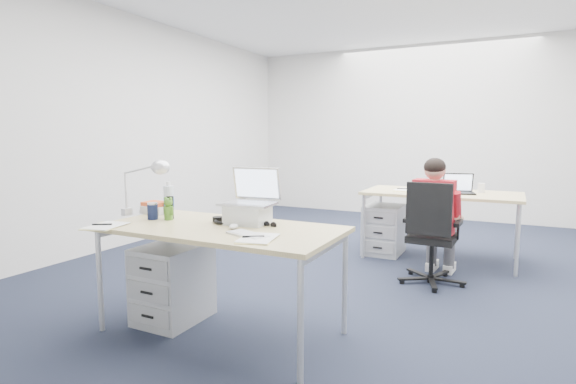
{
  "coord_description": "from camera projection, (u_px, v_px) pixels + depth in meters",
  "views": [
    {
      "loc": [
        1.22,
        -4.07,
        1.32
      ],
      "look_at": [
        -0.49,
        -0.66,
        0.85
      ],
      "focal_mm": 28.0,
      "sensor_mm": 36.0,
      "label": 1
    }
  ],
  "objects": [
    {
      "name": "floor",
      "position": [
        364.0,
        275.0,
        4.31
      ],
      "size": [
        7.0,
        7.0,
        0.0
      ],
      "primitive_type": "plane",
      "color": "black",
      "rests_on": "ground"
    },
    {
      "name": "room",
      "position": [
        368.0,
        93.0,
        4.1
      ],
      "size": [
        6.02,
        7.02,
        2.8
      ],
      "color": "silver",
      "rests_on": "ground"
    },
    {
      "name": "desk_near",
      "position": [
        221.0,
        233.0,
        2.97
      ],
      "size": [
        1.6,
        0.8,
        0.73
      ],
      "color": "tan",
      "rests_on": "ground"
    },
    {
      "name": "desk_far",
      "position": [
        441.0,
        196.0,
        4.82
      ],
      "size": [
        1.6,
        0.8,
        0.73
      ],
      "color": "tan",
      "rests_on": "ground"
    },
    {
      "name": "office_chair",
      "position": [
        431.0,
        255.0,
        4.03
      ],
      "size": [
        0.61,
        0.61,
        0.93
      ],
      "rotation": [
        0.0,
        0.0,
        -0.04
      ],
      "color": "black",
      "rests_on": "ground"
    },
    {
      "name": "seated_person",
      "position": [
        436.0,
        219.0,
        4.14
      ],
      "size": [
        0.37,
        0.63,
        1.13
      ],
      "rotation": [
        0.0,
        0.0,
        -0.08
      ],
      "color": "#B31923",
      "rests_on": "ground"
    },
    {
      "name": "drawer_pedestal_near",
      "position": [
        173.0,
        283.0,
        3.23
      ],
      "size": [
        0.4,
        0.5,
        0.55
      ],
      "primitive_type": "cube",
      "color": "#AAADAF",
      "rests_on": "ground"
    },
    {
      "name": "drawer_pedestal_far",
      "position": [
        384.0,
        229.0,
        5.1
      ],
      "size": [
        0.4,
        0.5,
        0.55
      ],
      "primitive_type": "cube",
      "color": "#AAADAF",
      "rests_on": "ground"
    },
    {
      "name": "silver_laptop",
      "position": [
        248.0,
        196.0,
        3.04
      ],
      "size": [
        0.38,
        0.31,
        0.38
      ],
      "primitive_type": null,
      "rotation": [
        0.0,
        0.0,
        0.1
      ],
      "color": "silver",
      "rests_on": "desk_near"
    },
    {
      "name": "wireless_keyboard",
      "position": [
        248.0,
        234.0,
        2.7
      ],
      "size": [
        0.31,
        0.21,
        0.01
      ],
      "primitive_type": "cube",
      "rotation": [
        0.0,
        0.0,
        -0.35
      ],
      "color": "white",
      "rests_on": "desk_near"
    },
    {
      "name": "computer_mouse",
      "position": [
        234.0,
        227.0,
        2.89
      ],
      "size": [
        0.08,
        0.1,
        0.03
      ],
      "primitive_type": "ellipsoid",
      "rotation": [
        0.0,
        0.0,
        0.3
      ],
      "color": "white",
      "rests_on": "desk_near"
    },
    {
      "name": "headphones",
      "position": [
        227.0,
        220.0,
        3.09
      ],
      "size": [
        0.25,
        0.2,
        0.04
      ],
      "primitive_type": null,
      "rotation": [
        0.0,
        0.0,
        -0.05
      ],
      "color": "black",
      "rests_on": "desk_near"
    },
    {
      "name": "can_koozie",
      "position": [
        153.0,
        211.0,
        3.22
      ],
      "size": [
        0.09,
        0.09,
        0.12
      ],
      "primitive_type": "cylinder",
      "rotation": [
        0.0,
        0.0,
        0.31
      ],
      "color": "#121A3B",
      "rests_on": "desk_near"
    },
    {
      "name": "water_bottle",
      "position": [
        169.0,
        198.0,
        3.44
      ],
      "size": [
        0.1,
        0.1,
        0.25
      ],
      "primitive_type": "cylinder",
      "rotation": [
        0.0,
        0.0,
        0.4
      ],
      "color": "silver",
      "rests_on": "desk_near"
    },
    {
      "name": "bear_figurine",
      "position": [
        168.0,
        208.0,
        3.2
      ],
      "size": [
        0.1,
        0.08,
        0.17
      ],
      "primitive_type": null,
      "rotation": [
        0.0,
        0.0,
        -0.15
      ],
      "color": "#2D671B",
      "rests_on": "desk_near"
    },
    {
      "name": "book_stack",
      "position": [
        156.0,
        208.0,
        3.48
      ],
      "size": [
        0.24,
        0.21,
        0.09
      ],
      "primitive_type": "cube",
      "rotation": [
        0.0,
        0.0,
        -0.37
      ],
      "color": "silver",
      "rests_on": "desk_near"
    },
    {
      "name": "cordless_phone",
      "position": [
        170.0,
        208.0,
        3.23
      ],
      "size": [
        0.05,
        0.04,
        0.17
      ],
      "primitive_type": "cube",
      "rotation": [
        0.0,
        0.0,
        0.34
      ],
      "color": "black",
      "rests_on": "desk_near"
    },
    {
      "name": "papers_left",
      "position": [
        104.0,
        226.0,
        2.96
      ],
      "size": [
        0.25,
        0.31,
        0.01
      ],
      "primitive_type": "cube",
      "rotation": [
        0.0,
        0.0,
        0.24
      ],
      "color": "#FFF393",
      "rests_on": "desk_near"
    },
    {
      "name": "papers_right",
      "position": [
        256.0,
        238.0,
        2.6
      ],
      "size": [
        0.25,
        0.31,
        0.01
      ],
      "primitive_type": "cube",
      "rotation": [
        0.0,
        0.0,
        0.25
      ],
      "color": "#FFF393",
      "rests_on": "desk_near"
    },
    {
      "name": "sunglasses",
      "position": [
        270.0,
        225.0,
        2.97
      ],
      "size": [
        0.1,
        0.05,
        0.02
      ],
      "primitive_type": null,
      "rotation": [
        0.0,
        0.0,
        -0.08
      ],
      "color": "black",
      "rests_on": "desk_near"
    },
    {
      "name": "desk_lamp",
      "position": [
        139.0,
        187.0,
        3.31
      ],
      "size": [
        0.4,
        0.17,
        0.45
      ],
      "primitive_type": null,
      "rotation": [
        0.0,
        0.0,
        -0.07
      ],
      "color": "silver",
      "rests_on": "desk_near"
    },
    {
      "name": "dark_laptop",
      "position": [
        460.0,
        183.0,
        4.67
      ],
      "size": [
        0.37,
        0.36,
        0.22
      ],
      "primitive_type": null,
      "rotation": [
        0.0,
        0.0,
        0.25
      ],
      "color": "black",
      "rests_on": "desk_far"
    },
    {
      "name": "far_cup",
      "position": [
        481.0,
        188.0,
        4.77
      ],
      "size": [
        0.09,
        0.09,
        0.1
      ],
      "primitive_type": "cylinder",
      "rotation": [
        0.0,
        0.0,
        0.35
      ],
      "color": "white",
      "rests_on": "desk_far"
    },
    {
      "name": "far_papers",
      "position": [
        405.0,
        190.0,
        4.99
      ],
      "size": [
        0.22,
        0.31,
        0.01
      ],
      "primitive_type": "cube",
      "rotation": [
        0.0,
        0.0,
        -0.03
      ],
      "color": "white",
      "rests_on": "desk_far"
    }
  ]
}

